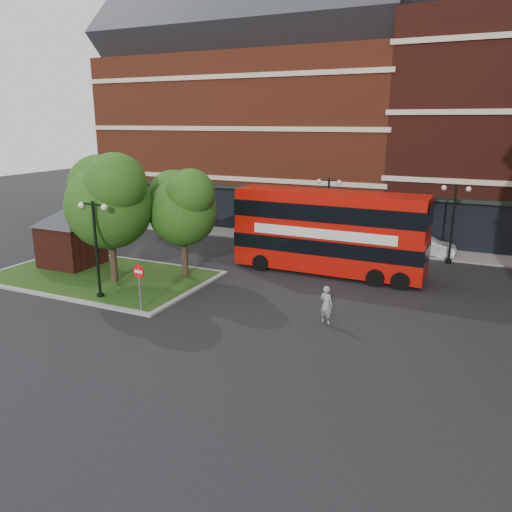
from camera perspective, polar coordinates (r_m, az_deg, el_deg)
The scene contains 15 objects.
ground at distance 23.24m, azimuth -7.40°, elevation -7.00°, with size 120.00×120.00×0.00m, color black.
pavement_far at distance 37.54m, azimuth 6.03°, elevation 1.78°, with size 44.00×3.00×0.12m, color slate.
terrace_far_left at distance 46.50m, azimuth -0.23°, elevation 13.09°, with size 26.00×12.00×14.00m, color maroon.
traffic_island at distance 30.11m, azimuth -17.36°, elevation -2.23°, with size 12.60×7.60×0.15m.
kiosk at distance 32.29m, azimuth -20.48°, elevation 2.78°, with size 6.51×6.51×3.60m.
tree_island_west at distance 27.86m, azimuth -16.54°, elevation 6.46°, with size 5.40×4.71×7.21m.
tree_island_east at distance 28.09m, azimuth -8.44°, elevation 5.85°, with size 4.46×3.90×6.29m.
lamp_island at distance 25.77m, azimuth -17.81°, elevation 1.22°, with size 1.72×0.36×5.00m.
lamp_far_left at distance 34.52m, azimuth 8.23°, elevation 5.21°, with size 1.72×0.36×5.00m.
lamp_far_right at distance 33.19m, azimuth 21.59°, elevation 3.90°, with size 1.72×0.36×5.00m.
bus at distance 29.23m, azimuth 8.33°, elevation 3.30°, with size 11.13×2.71×4.24m.
woman at distance 22.39m, azimuth 8.04°, elevation -5.52°, with size 0.63×0.42×1.74m, color gray.
car_silver at distance 37.66m, azimuth 2.45°, elevation 2.91°, with size 1.68×4.17×1.42m, color #ABAEB2.
car_white at distance 35.22m, azimuth 18.65°, elevation 1.17°, with size 1.41×4.04×1.33m, color white.
no_entry_sign at distance 23.62m, azimuth -13.19°, elevation -2.55°, with size 0.66×0.13×2.37m.
Camera 1 is at (11.63, -18.12, 8.75)m, focal length 35.00 mm.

